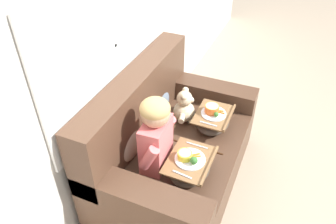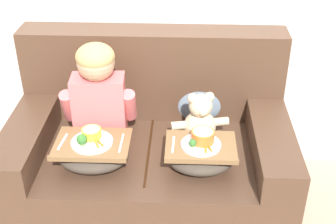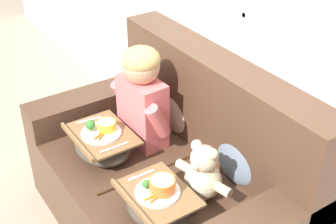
{
  "view_description": "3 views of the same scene",
  "coord_description": "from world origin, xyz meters",
  "px_view_note": "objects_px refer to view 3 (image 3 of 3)",
  "views": [
    {
      "loc": [
        -1.88,
        -0.71,
        2.34
      ],
      "look_at": [
        0.09,
        0.14,
        0.69
      ],
      "focal_mm": 35.0,
      "sensor_mm": 36.0,
      "label": 1
    },
    {
      "loc": [
        0.2,
        -2.23,
        2.06
      ],
      "look_at": [
        0.11,
        0.02,
        0.69
      ],
      "focal_mm": 50.0,
      "sensor_mm": 36.0,
      "label": 2
    },
    {
      "loc": [
        1.69,
        -1.07,
        2.1
      ],
      "look_at": [
        -0.07,
        0.1,
        0.77
      ],
      "focal_mm": 50.0,
      "sensor_mm": 36.0,
      "label": 3
    }
  ],
  "objects_px": {
    "throw_pillow_behind_child": "(176,104)",
    "child_figure": "(142,92)",
    "couch": "(171,180)",
    "lap_tray_teddy": "(158,203)",
    "throw_pillow_behind_teddy": "(240,153)",
    "teddy_bear": "(203,175)",
    "lap_tray_child": "(102,143)"
  },
  "relations": [
    {
      "from": "lap_tray_child",
      "to": "teddy_bear",
      "type": "bearing_deg",
      "value": 24.38
    },
    {
      "from": "child_figure",
      "to": "lap_tray_child",
      "type": "xyz_separation_m",
      "value": [
        -0.0,
        -0.27,
        -0.25
      ]
    },
    {
      "from": "throw_pillow_behind_child",
      "to": "lap_tray_child",
      "type": "relative_size",
      "value": 0.91
    },
    {
      "from": "lap_tray_teddy",
      "to": "lap_tray_child",
      "type": "bearing_deg",
      "value": -179.97
    },
    {
      "from": "throw_pillow_behind_teddy",
      "to": "lap_tray_child",
      "type": "xyz_separation_m",
      "value": [
        -0.58,
        -0.5,
        -0.09
      ]
    },
    {
      "from": "throw_pillow_behind_child",
      "to": "throw_pillow_behind_teddy",
      "type": "xyz_separation_m",
      "value": [
        0.58,
        0.0,
        -0.0
      ]
    },
    {
      "from": "throw_pillow_behind_child",
      "to": "couch",
      "type": "bearing_deg",
      "value": -38.54
    },
    {
      "from": "throw_pillow_behind_teddy",
      "to": "child_figure",
      "type": "relative_size",
      "value": 0.59
    },
    {
      "from": "teddy_bear",
      "to": "lap_tray_child",
      "type": "relative_size",
      "value": 0.85
    },
    {
      "from": "couch",
      "to": "child_figure",
      "type": "bearing_deg",
      "value": -178.83
    },
    {
      "from": "child_figure",
      "to": "throw_pillow_behind_teddy",
      "type": "bearing_deg",
      "value": 22.22
    },
    {
      "from": "throw_pillow_behind_teddy",
      "to": "teddy_bear",
      "type": "relative_size",
      "value": 1.03
    },
    {
      "from": "child_figure",
      "to": "couch",
      "type": "bearing_deg",
      "value": 1.17
    },
    {
      "from": "teddy_bear",
      "to": "lap_tray_teddy",
      "type": "bearing_deg",
      "value": -90.13
    },
    {
      "from": "child_figure",
      "to": "lap_tray_teddy",
      "type": "relative_size",
      "value": 1.6
    },
    {
      "from": "teddy_bear",
      "to": "lap_tray_teddy",
      "type": "height_order",
      "value": "teddy_bear"
    },
    {
      "from": "child_figure",
      "to": "lap_tray_teddy",
      "type": "distance_m",
      "value": 0.69
    },
    {
      "from": "throw_pillow_behind_child",
      "to": "lap_tray_child",
      "type": "height_order",
      "value": "throw_pillow_behind_child"
    },
    {
      "from": "lap_tray_child",
      "to": "throw_pillow_behind_teddy",
      "type": "bearing_deg",
      "value": 40.94
    },
    {
      "from": "teddy_bear",
      "to": "throw_pillow_behind_child",
      "type": "bearing_deg",
      "value": 157.54
    },
    {
      "from": "throw_pillow_behind_child",
      "to": "lap_tray_teddy",
      "type": "height_order",
      "value": "throw_pillow_behind_child"
    },
    {
      "from": "teddy_bear",
      "to": "lap_tray_child",
      "type": "bearing_deg",
      "value": -155.62
    },
    {
      "from": "couch",
      "to": "throw_pillow_behind_teddy",
      "type": "height_order",
      "value": "couch"
    },
    {
      "from": "throw_pillow_behind_teddy",
      "to": "lap_tray_teddy",
      "type": "bearing_deg",
      "value": -89.97
    },
    {
      "from": "lap_tray_teddy",
      "to": "child_figure",
      "type": "bearing_deg",
      "value": 155.34
    },
    {
      "from": "couch",
      "to": "child_figure",
      "type": "distance_m",
      "value": 0.53
    },
    {
      "from": "throw_pillow_behind_teddy",
      "to": "child_figure",
      "type": "xyz_separation_m",
      "value": [
        -0.58,
        -0.24,
        0.16
      ]
    },
    {
      "from": "throw_pillow_behind_teddy",
      "to": "child_figure",
      "type": "height_order",
      "value": "child_figure"
    },
    {
      "from": "throw_pillow_behind_teddy",
      "to": "teddy_bear",
      "type": "bearing_deg",
      "value": -89.78
    },
    {
      "from": "lap_tray_child",
      "to": "lap_tray_teddy",
      "type": "distance_m",
      "value": 0.58
    },
    {
      "from": "throw_pillow_behind_child",
      "to": "child_figure",
      "type": "height_order",
      "value": "child_figure"
    },
    {
      "from": "throw_pillow_behind_teddy",
      "to": "couch",
      "type": "bearing_deg",
      "value": -141.46
    }
  ]
}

